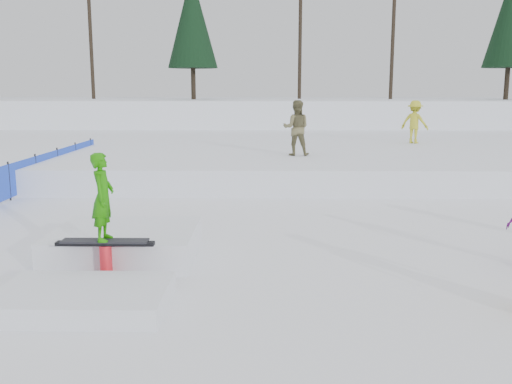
{
  "coord_description": "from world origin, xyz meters",
  "views": [
    {
      "loc": [
        0.68,
        -9.04,
        3.11
      ],
      "look_at": [
        0.5,
        2.0,
        1.1
      ],
      "focal_mm": 40.0,
      "sensor_mm": 36.0,
      "label": 1
    }
  ],
  "objects_px": {
    "walker_olive": "(296,128)",
    "walker_ygreen": "(415,122)",
    "jib_rail_feature": "(115,253)",
    "safety_fence": "(9,181)"
  },
  "relations": [
    {
      "from": "walker_olive",
      "to": "walker_ygreen",
      "type": "height_order",
      "value": "walker_olive"
    },
    {
      "from": "walker_olive",
      "to": "walker_ygreen",
      "type": "distance_m",
      "value": 6.96
    },
    {
      "from": "walker_ygreen",
      "to": "jib_rail_feature",
      "type": "bearing_deg",
      "value": 92.9
    },
    {
      "from": "walker_olive",
      "to": "jib_rail_feature",
      "type": "relative_size",
      "value": 0.43
    },
    {
      "from": "jib_rail_feature",
      "to": "walker_ygreen",
      "type": "bearing_deg",
      "value": 59.08
    },
    {
      "from": "safety_fence",
      "to": "jib_rail_feature",
      "type": "distance_m",
      "value": 7.68
    },
    {
      "from": "safety_fence",
      "to": "jib_rail_feature",
      "type": "height_order",
      "value": "jib_rail_feature"
    },
    {
      "from": "walker_ygreen",
      "to": "walker_olive",
      "type": "bearing_deg",
      "value": 74.67
    },
    {
      "from": "safety_fence",
      "to": "jib_rail_feature",
      "type": "bearing_deg",
      "value": -53.33
    },
    {
      "from": "safety_fence",
      "to": "walker_olive",
      "type": "height_order",
      "value": "walker_olive"
    }
  ]
}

